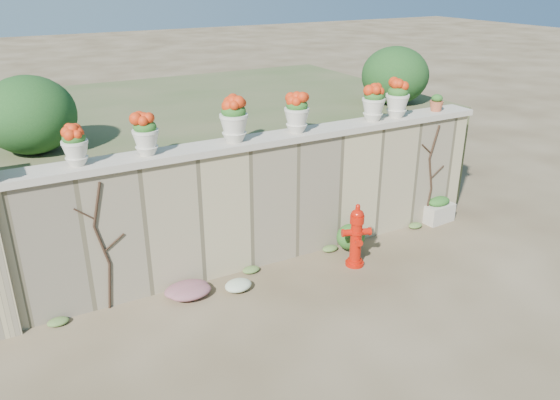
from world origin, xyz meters
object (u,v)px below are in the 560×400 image
fire_hydrant (356,235)px  planter_box (438,210)px  urn_pot_0 (75,146)px  terracotta_pot (436,104)px

fire_hydrant → planter_box: fire_hydrant is taller
urn_pot_0 → planter_box: bearing=-2.4°
planter_box → urn_pot_0: bearing=173.3°
urn_pot_0 → fire_hydrant: bearing=-12.8°
fire_hydrant → terracotta_pot: bearing=41.0°
fire_hydrant → planter_box: 2.48m
urn_pot_0 → terracotta_pot: urn_pot_0 is taller
planter_box → terracotta_pot: (-0.08, 0.26, 2.00)m
planter_box → urn_pot_0: urn_pot_0 is taller
terracotta_pot → fire_hydrant: bearing=-158.9°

